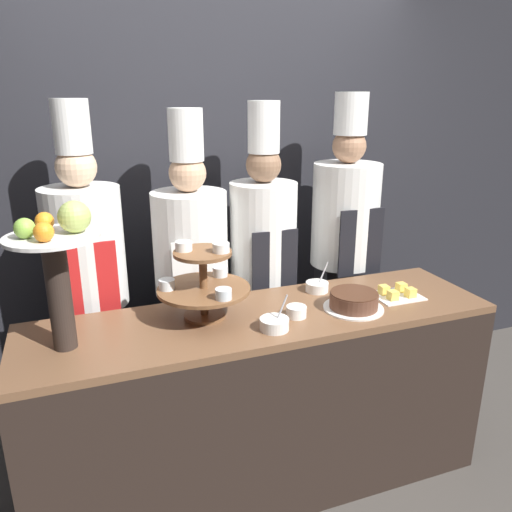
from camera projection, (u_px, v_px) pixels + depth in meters
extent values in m
cube|color=#232328|center=(207.00, 179.00, 2.95)|extent=(10.00, 0.06, 2.80)
cube|color=black|center=(263.00, 405.00, 2.42)|extent=(2.15, 0.58, 0.89)
cube|color=brown|center=(264.00, 318.00, 2.27)|extent=(2.15, 0.58, 0.03)
cylinder|color=brown|center=(205.00, 315.00, 2.24)|extent=(0.19, 0.19, 0.02)
cylinder|color=brown|center=(204.00, 285.00, 2.20)|extent=(0.04, 0.04, 0.31)
cylinder|color=brown|center=(204.00, 289.00, 2.20)|extent=(0.41, 0.41, 0.02)
cylinder|color=brown|center=(203.00, 253.00, 2.15)|extent=(0.25, 0.25, 0.02)
cylinder|color=silver|center=(223.00, 294.00, 2.07)|extent=(0.07, 0.07, 0.04)
cylinder|color=beige|center=(224.00, 295.00, 2.07)|extent=(0.06, 0.06, 0.03)
cylinder|color=silver|center=(220.00, 271.00, 2.33)|extent=(0.07, 0.07, 0.04)
cylinder|color=red|center=(220.00, 273.00, 2.33)|extent=(0.06, 0.06, 0.03)
cylinder|color=silver|center=(167.00, 284.00, 2.17)|extent=(0.07, 0.07, 0.04)
cylinder|color=gold|center=(167.00, 286.00, 2.18)|extent=(0.06, 0.06, 0.03)
cylinder|color=white|center=(221.00, 248.00, 2.13)|extent=(0.07, 0.07, 0.04)
cylinder|color=white|center=(184.00, 246.00, 2.15)|extent=(0.07, 0.07, 0.04)
cylinder|color=#2D231E|center=(59.00, 295.00, 1.91)|extent=(0.09, 0.09, 0.45)
cylinder|color=white|center=(52.00, 237.00, 1.84)|extent=(0.35, 0.35, 0.01)
sphere|color=#ADC160|center=(74.00, 217.00, 1.85)|extent=(0.12, 0.12, 0.12)
sphere|color=orange|center=(44.00, 221.00, 1.89)|extent=(0.07, 0.07, 0.07)
sphere|color=#84B742|center=(24.00, 228.00, 1.78)|extent=(0.08, 0.08, 0.08)
sphere|color=orange|center=(44.00, 232.00, 1.74)|extent=(0.07, 0.07, 0.07)
cylinder|color=white|center=(353.00, 308.00, 2.33)|extent=(0.28, 0.28, 0.01)
cylinder|color=brown|center=(354.00, 300.00, 2.32)|extent=(0.22, 0.22, 0.07)
cylinder|color=#472819|center=(354.00, 293.00, 2.30)|extent=(0.22, 0.22, 0.01)
cylinder|color=white|center=(296.00, 312.00, 2.24)|extent=(0.09, 0.09, 0.05)
cube|color=white|center=(397.00, 296.00, 2.47)|extent=(0.23, 0.19, 0.01)
cube|color=#EFCC56|center=(393.00, 295.00, 2.41)|extent=(0.04, 0.04, 0.04)
cube|color=#EFCC56|center=(411.00, 293.00, 2.45)|extent=(0.04, 0.04, 0.04)
cube|color=#EFCC56|center=(384.00, 290.00, 2.48)|extent=(0.04, 0.04, 0.04)
cube|color=#EFCC56|center=(401.00, 287.00, 2.51)|extent=(0.04, 0.04, 0.04)
cylinder|color=white|center=(274.00, 324.00, 2.12)|extent=(0.13, 0.13, 0.05)
cylinder|color=#BCBCC1|center=(282.00, 308.00, 2.11)|extent=(0.05, 0.01, 0.11)
cylinder|color=white|center=(317.00, 287.00, 2.53)|extent=(0.12, 0.12, 0.05)
cylinder|color=#BCBCC1|center=(323.00, 273.00, 2.52)|extent=(0.05, 0.01, 0.11)
cube|color=#28282D|center=(100.00, 377.00, 2.68)|extent=(0.28, 0.16, 0.86)
cylinder|color=white|center=(85.00, 247.00, 2.45)|extent=(0.38, 0.38, 0.59)
cube|color=red|center=(89.00, 282.00, 2.33)|extent=(0.27, 0.01, 0.38)
sphere|color=#DBB28E|center=(76.00, 167.00, 2.33)|extent=(0.19, 0.19, 0.19)
cylinder|color=white|center=(72.00, 126.00, 2.27)|extent=(0.17, 0.17, 0.25)
cube|color=#38332D|center=(195.00, 360.00, 2.85)|extent=(0.30, 0.16, 0.85)
cylinder|color=white|center=(190.00, 243.00, 2.64)|extent=(0.39, 0.39, 0.55)
cube|color=white|center=(200.00, 274.00, 2.50)|extent=(0.28, 0.01, 0.35)
sphere|color=tan|center=(187.00, 173.00, 2.52)|extent=(0.19, 0.19, 0.19)
cylinder|color=white|center=(186.00, 135.00, 2.46)|extent=(0.17, 0.17, 0.26)
cube|color=#28282D|center=(263.00, 350.00, 2.99)|extent=(0.28, 0.15, 0.83)
cylinder|color=white|center=(263.00, 235.00, 2.77)|extent=(0.37, 0.37, 0.59)
cube|color=black|center=(275.00, 265.00, 2.65)|extent=(0.26, 0.01, 0.38)
sphere|color=#846047|center=(264.00, 165.00, 2.65)|extent=(0.19, 0.19, 0.19)
cylinder|color=white|center=(264.00, 127.00, 2.59)|extent=(0.17, 0.17, 0.27)
cube|color=#28282D|center=(339.00, 331.00, 3.15)|extent=(0.29, 0.16, 0.91)
cylinder|color=white|center=(345.00, 215.00, 2.92)|extent=(0.39, 0.39, 0.60)
cube|color=black|center=(361.00, 243.00, 2.79)|extent=(0.27, 0.01, 0.38)
sphere|color=#A37556|center=(349.00, 146.00, 2.80)|extent=(0.19, 0.19, 0.19)
cylinder|color=white|center=(351.00, 114.00, 2.74)|extent=(0.19, 0.19, 0.23)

